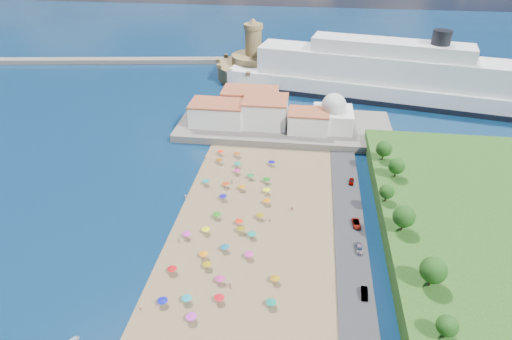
# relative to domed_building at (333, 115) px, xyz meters

# --- Properties ---
(ground) EXTENTS (700.00, 700.00, 0.00)m
(ground) POSITION_rel_domed_building_xyz_m (-30.00, -71.00, -8.97)
(ground) COLOR #071938
(ground) RESTS_ON ground
(terrace) EXTENTS (90.00, 36.00, 3.00)m
(terrace) POSITION_rel_domed_building_xyz_m (-20.00, 2.00, -7.47)
(terrace) COLOR #59544C
(terrace) RESTS_ON ground
(jetty) EXTENTS (18.00, 70.00, 2.40)m
(jetty) POSITION_rel_domed_building_xyz_m (-42.00, 37.00, -7.77)
(jetty) COLOR #59544C
(jetty) RESTS_ON ground
(breakwater) EXTENTS (199.03, 34.77, 2.60)m
(breakwater) POSITION_rel_domed_building_xyz_m (-140.00, 82.00, -7.67)
(breakwater) COLOR #59544C
(breakwater) RESTS_ON ground
(waterfront_buildings) EXTENTS (57.00, 29.00, 11.00)m
(waterfront_buildings) POSITION_rel_domed_building_xyz_m (-33.05, 2.64, -1.10)
(waterfront_buildings) COLOR silver
(waterfront_buildings) RESTS_ON terrace
(domed_building) EXTENTS (16.00, 16.00, 15.00)m
(domed_building) POSITION_rel_domed_building_xyz_m (0.00, 0.00, 0.00)
(domed_building) COLOR silver
(domed_building) RESTS_ON terrace
(fortress) EXTENTS (40.00, 40.00, 32.40)m
(fortress) POSITION_rel_domed_building_xyz_m (-42.00, 67.00, -2.29)
(fortress) COLOR olive
(fortress) RESTS_ON ground
(cruise_ship) EXTENTS (161.40, 54.53, 34.95)m
(cruise_ship) POSITION_rel_domed_building_xyz_m (26.84, 44.47, 1.38)
(cruise_ship) COLOR black
(cruise_ship) RESTS_ON ground
(beach_parasols) EXTENTS (30.10, 114.65, 2.20)m
(beach_parasols) POSITION_rel_domed_building_xyz_m (-31.17, -81.93, -6.83)
(beach_parasols) COLOR gray
(beach_parasols) RESTS_ON beach
(beachgoers) EXTENTS (35.82, 101.08, 1.82)m
(beachgoers) POSITION_rel_domed_building_xyz_m (-36.15, -69.48, -7.86)
(beachgoers) COLOR tan
(beachgoers) RESTS_ON beach
(parked_cars) EXTENTS (2.66, 75.33, 1.42)m
(parked_cars) POSITION_rel_domed_building_xyz_m (6.00, -71.34, -7.60)
(parked_cars) COLOR gray
(parked_cars) RESTS_ON promenade
(hillside_trees) EXTENTS (11.13, 102.51, 7.88)m
(hillside_trees) POSITION_rel_domed_building_xyz_m (18.10, -75.81, 1.28)
(hillside_trees) COLOR #382314
(hillside_trees) RESTS_ON hillside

